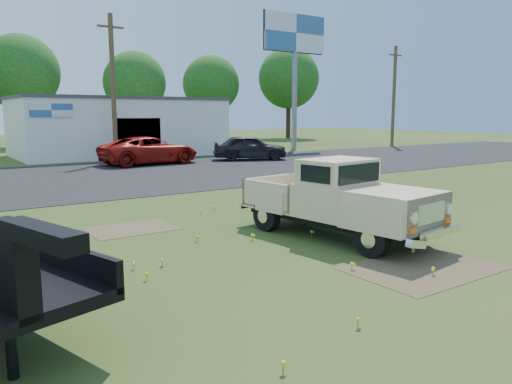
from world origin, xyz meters
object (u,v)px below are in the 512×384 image
dark_sedan (250,148)px  vintage_pickup_truck (337,198)px  billboard (295,45)px  red_pickup (150,151)px

dark_sedan → vintage_pickup_truck: bearing=177.3°
billboard → vintage_pickup_truck: (-18.18, -24.20, -7.57)m
red_pickup → dark_sedan: size_ratio=1.23×
red_pickup → dark_sedan: 6.56m
red_pickup → dark_sedan: bearing=-104.4°
vintage_pickup_truck → dark_sedan: (9.72, 18.23, -0.16)m
dark_sedan → billboard: bearing=-29.4°
vintage_pickup_truck → red_pickup: 19.61m
vintage_pickup_truck → red_pickup: size_ratio=0.91×
billboard → red_pickup: 17.49m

